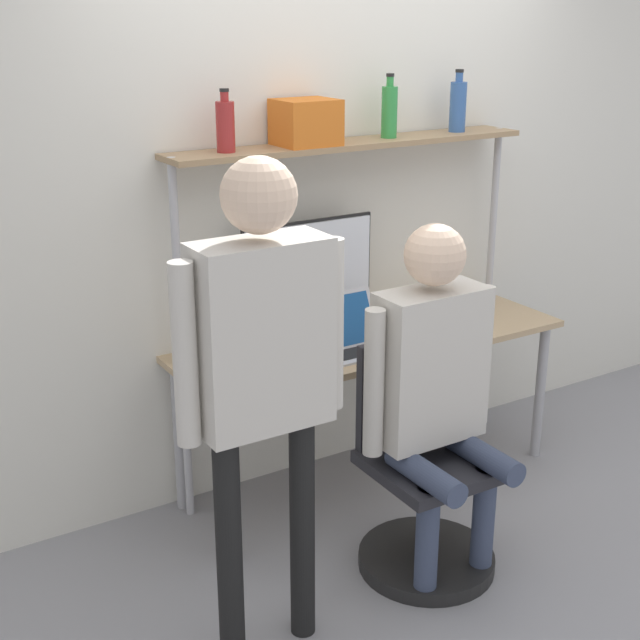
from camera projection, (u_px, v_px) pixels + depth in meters
name	position (u px, v px, depth m)	size (l,w,h in m)	color
ground_plane	(408.00, 509.00, 4.10)	(12.00, 12.00, 0.00)	gray
wall_back	(333.00, 195.00, 4.18)	(8.00, 0.06, 2.70)	silver
desk	(371.00, 353.00, 4.14)	(1.87, 0.61, 0.74)	tan
shelf_unit	(352.00, 193.00, 4.04)	(1.78, 0.24, 1.62)	#997A56
monitor	(309.00, 272.00, 4.01)	(0.66, 0.23, 0.55)	black
laptop	(350.00, 334.00, 3.96)	(0.31, 0.26, 0.25)	#BCBCC1
cell_phone	(407.00, 340.00, 4.07)	(0.07, 0.15, 0.01)	black
office_chair	(423.00, 499.00, 3.62)	(0.56, 0.56, 0.94)	black
person_seated	(435.00, 375.00, 3.40)	(0.60, 0.48, 1.44)	#38425B
person_standing	(262.00, 351.00, 2.85)	(0.61, 0.24, 1.76)	black
bottle_blue	(458.00, 105.00, 4.22)	(0.08, 0.08, 0.29)	#335999
bottle_green	(389.00, 111.00, 4.02)	(0.07, 0.07, 0.28)	#2D8C3F
bottle_red	(225.00, 125.00, 3.62)	(0.08, 0.08, 0.25)	maroon
storage_box	(306.00, 122.00, 3.81)	(0.25, 0.22, 0.19)	#D1661E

